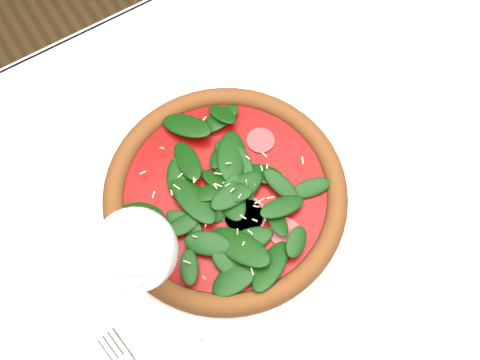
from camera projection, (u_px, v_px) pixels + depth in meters
ground at (255, 300)px, 1.43m from camera, size 6.00×6.00×0.00m
dining_table at (266, 220)px, 0.84m from camera, size 1.21×0.81×0.75m
plate at (226, 198)px, 0.74m from camera, size 0.38×0.38×0.02m
pizza at (225, 192)px, 0.72m from camera, size 0.41×0.41×0.04m
wine_glass at (138, 251)px, 0.56m from camera, size 0.09×0.09×0.21m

